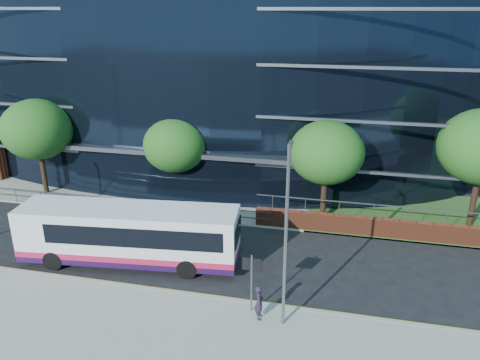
% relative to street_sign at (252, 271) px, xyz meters
% --- Properties ---
extents(ground, '(200.00, 200.00, 0.00)m').
position_rel_street_sign_xyz_m(ground, '(-4.50, 1.59, -2.15)').
color(ground, black).
rests_on(ground, ground).
extents(pavement_near, '(80.00, 8.00, 0.15)m').
position_rel_street_sign_xyz_m(pavement_near, '(-4.50, -3.41, -2.07)').
color(pavement_near, gray).
rests_on(pavement_near, ground).
extents(kerb, '(80.00, 0.25, 0.16)m').
position_rel_street_sign_xyz_m(kerb, '(-4.50, 0.59, -2.07)').
color(kerb, gray).
rests_on(kerb, ground).
extents(yellow_line_outer, '(80.00, 0.08, 0.01)m').
position_rel_street_sign_xyz_m(yellow_line_outer, '(-4.50, 0.79, -2.14)').
color(yellow_line_outer, gold).
rests_on(yellow_line_outer, ground).
extents(yellow_line_inner, '(80.00, 0.08, 0.01)m').
position_rel_street_sign_xyz_m(yellow_line_inner, '(-4.50, 0.94, -2.14)').
color(yellow_line_inner, gold).
rests_on(yellow_line_inner, ground).
extents(far_forecourt, '(50.00, 8.00, 0.10)m').
position_rel_street_sign_xyz_m(far_forecourt, '(-10.50, 12.59, -2.10)').
color(far_forecourt, gray).
rests_on(far_forecourt, ground).
extents(glass_office, '(44.00, 23.10, 16.00)m').
position_rel_street_sign_xyz_m(glass_office, '(-8.50, 22.44, 5.85)').
color(glass_office, black).
rests_on(glass_office, ground).
extents(guard_railings, '(24.00, 0.05, 1.10)m').
position_rel_street_sign_xyz_m(guard_railings, '(-12.50, 8.59, -1.33)').
color(guard_railings, slate).
rests_on(guard_railings, ground).
extents(street_sign, '(0.85, 0.09, 2.80)m').
position_rel_street_sign_xyz_m(street_sign, '(0.00, 0.00, 0.00)').
color(street_sign, slate).
rests_on(street_sign, pavement_near).
extents(tree_far_a, '(4.95, 4.95, 6.98)m').
position_rel_street_sign_xyz_m(tree_far_a, '(-17.50, 10.59, 2.71)').
color(tree_far_a, black).
rests_on(tree_far_a, ground).
extents(tree_far_b, '(4.29, 4.29, 6.05)m').
position_rel_street_sign_xyz_m(tree_far_b, '(-7.50, 11.09, 2.06)').
color(tree_far_b, black).
rests_on(tree_far_b, ground).
extents(tree_far_c, '(4.62, 4.62, 6.51)m').
position_rel_street_sign_xyz_m(tree_far_c, '(2.50, 10.59, 2.39)').
color(tree_far_c, black).
rests_on(tree_far_c, ground).
extents(streetlight_east, '(0.15, 0.77, 8.00)m').
position_rel_street_sign_xyz_m(streetlight_east, '(1.50, -0.59, 2.29)').
color(streetlight_east, slate).
rests_on(streetlight_east, pavement_near).
extents(city_bus, '(11.80, 3.87, 3.14)m').
position_rel_street_sign_xyz_m(city_bus, '(-7.09, 2.94, -0.49)').
color(city_bus, silver).
rests_on(city_bus, ground).
extents(pedestrian, '(0.48, 0.64, 1.59)m').
position_rel_street_sign_xyz_m(pedestrian, '(0.44, -0.47, -1.20)').
color(pedestrian, black).
rests_on(pedestrian, pavement_near).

